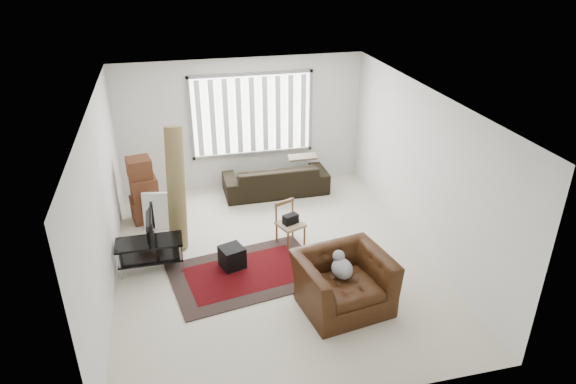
# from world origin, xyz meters

# --- Properties ---
(room) EXTENTS (6.00, 6.02, 2.71)m
(room) POSITION_xyz_m (0.03, 0.51, 1.76)
(room) COLOR beige
(room) RESTS_ON ground
(persian_rug) EXTENTS (2.51, 1.89, 0.02)m
(persian_rug) POSITION_xyz_m (-0.51, -0.29, 0.01)
(persian_rug) COLOR black
(persian_rug) RESTS_ON ground
(tv_stand) EXTENTS (1.03, 0.46, 0.51)m
(tv_stand) POSITION_xyz_m (-1.95, 0.21, 0.37)
(tv_stand) COLOR black
(tv_stand) RESTS_ON ground
(tv) EXTENTS (0.11, 0.83, 0.48)m
(tv) POSITION_xyz_m (-1.95, 0.21, 0.75)
(tv) COLOR black
(tv) RESTS_ON tv_stand
(subwoofer) EXTENTS (0.44, 0.44, 0.35)m
(subwoofer) POSITION_xyz_m (-0.69, -0.05, 0.19)
(subwoofer) COLOR black
(subwoofer) RESTS_ON persian_rug
(moving_boxes) EXTENTS (0.58, 0.55, 1.23)m
(moving_boxes) POSITION_xyz_m (-2.04, 1.89, 0.57)
(moving_boxes) COLOR #59301C
(moving_boxes) RESTS_ON ground
(white_flatpack) EXTENTS (0.57, 0.26, 0.70)m
(white_flatpack) POSITION_xyz_m (-1.80, 1.52, 0.35)
(white_flatpack) COLOR silver
(white_flatpack) RESTS_ON ground
(rolled_rug) EXTENTS (0.47, 0.81, 2.06)m
(rolled_rug) POSITION_xyz_m (-1.44, 0.95, 1.03)
(rolled_rug) COLOR brown
(rolled_rug) RESTS_ON ground
(sofa) EXTENTS (2.13, 0.93, 0.82)m
(sofa) POSITION_xyz_m (0.57, 2.45, 0.41)
(sofa) COLOR black
(sofa) RESTS_ON ground
(side_chair) EXTENTS (0.53, 0.53, 0.76)m
(side_chair) POSITION_xyz_m (0.38, 0.45, 0.42)
(side_chair) COLOR #8C785C
(side_chair) RESTS_ON ground
(armchair) EXTENTS (1.41, 1.27, 0.92)m
(armchair) POSITION_xyz_m (0.71, -1.38, 0.46)
(armchair) COLOR #351B0B
(armchair) RESTS_ON ground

